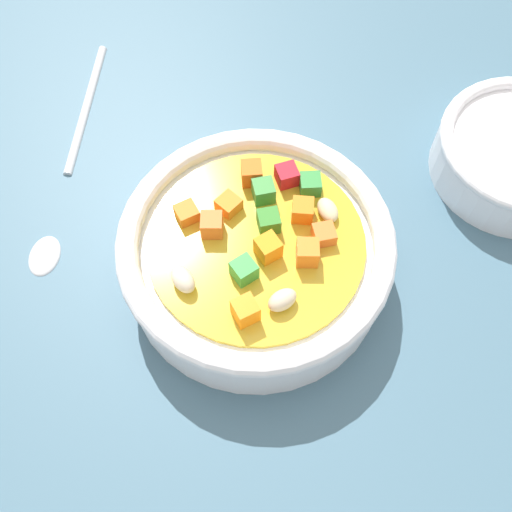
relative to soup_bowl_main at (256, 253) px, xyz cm
name	(u,v)px	position (x,y,z in cm)	size (l,w,h in cm)	color
ground_plane	(256,277)	(0.01, 0.01, -4.02)	(140.00, 140.00, 2.00)	#42667A
soup_bowl_main	(256,253)	(0.00, 0.00, 0.00)	(19.69, 19.69, 6.46)	white
spoon	(68,166)	(15.22, -10.65, -2.63)	(5.03, 24.38, 0.82)	silver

